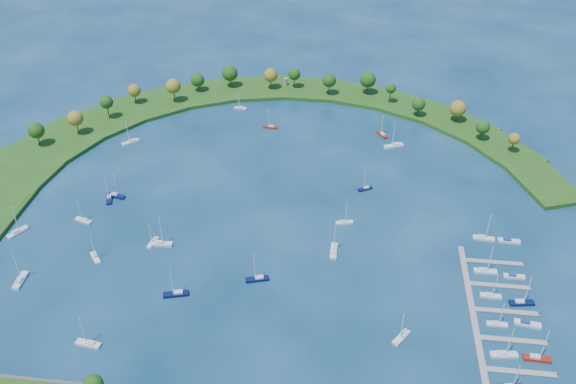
# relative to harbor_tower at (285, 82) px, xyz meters

# --- Properties ---
(ground) EXTENTS (700.00, 700.00, 0.00)m
(ground) POSITION_rel_harbor_tower_xyz_m (9.94, -119.57, -4.36)
(ground) COLOR #072C45
(ground) RESTS_ON ground
(breakwater) EXTENTS (286.74, 247.64, 2.00)m
(breakwater) POSITION_rel_harbor_tower_xyz_m (-36.39, -70.86, -3.37)
(breakwater) COLOR #215015
(breakwater) RESTS_ON ground
(breakwater_trees) EXTENTS (243.00, 90.33, 14.10)m
(breakwater_trees) POSITION_rel_harbor_tower_xyz_m (-6.64, -29.59, 6.19)
(breakwater_trees) COLOR #382314
(breakwater_trees) RESTS_ON breakwater
(harbor_tower) EXTENTS (2.60, 2.60, 4.61)m
(harbor_tower) POSITION_rel_harbor_tower_xyz_m (0.00, 0.00, 0.00)
(harbor_tower) COLOR gray
(harbor_tower) RESTS_ON breakwater
(dock_system) EXTENTS (24.28, 82.00, 1.60)m
(dock_system) POSITION_rel_harbor_tower_xyz_m (95.24, -180.57, -4.01)
(dock_system) COLOR gray
(dock_system) RESTS_ON ground
(moored_boat_0) EXTENTS (2.80, 9.48, 13.87)m
(moored_boat_0) POSITION_rel_harbor_tower_xyz_m (37.29, -148.62, -3.39)
(moored_boat_0) COLOR silver
(moored_boat_0) RESTS_ON ground
(moored_boat_1) EXTENTS (9.12, 4.79, 12.91)m
(moored_boat_1) POSITION_rel_harbor_tower_xyz_m (9.51, -167.99, -3.42)
(moored_boat_1) COLOR #09113B
(moored_boat_1) RESTS_ON ground
(moored_boat_2) EXTENTS (4.57, 8.40, 11.89)m
(moored_boat_2) POSITION_rel_harbor_tower_xyz_m (-64.49, -124.27, -3.45)
(moored_boat_2) COLOR #09113B
(moored_boat_2) RESTS_ON ground
(moored_boat_3) EXTENTS (7.71, 2.38, 11.24)m
(moored_boat_3) POSITION_rel_harbor_tower_xyz_m (-2.26, -49.98, -3.47)
(moored_boat_3) COLOR maroon
(moored_boat_3) RESTS_ON ground
(moored_boat_4) EXTENTS (3.40, 7.36, 10.45)m
(moored_boat_4) POSITION_rel_harbor_tower_xyz_m (-36.04, -151.55, -3.49)
(moored_boat_4) COLOR silver
(moored_boat_4) RESTS_ON ground
(moored_boat_5) EXTENTS (7.01, 5.07, 10.20)m
(moored_boat_5) POSITION_rel_harbor_tower_xyz_m (49.21, -102.86, -3.50)
(moored_boat_5) COLOR #09113B
(moored_boat_5) RESTS_ON ground
(moored_boat_6) EXTENTS (6.15, 8.17, 11.99)m
(moored_boat_6) POSITION_rel_harbor_tower_xyz_m (57.51, -51.27, -3.45)
(moored_boat_6) COLOR maroon
(moored_boat_6) RESTS_ON ground
(moored_boat_7) EXTENTS (3.22, 9.56, 13.84)m
(moored_boat_7) POSITION_rel_harbor_tower_xyz_m (-78.75, -179.12, -3.39)
(moored_boat_7) COLOR silver
(moored_boat_7) RESTS_ON ground
(moored_boat_8) EXTENTS (6.66, 9.34, 13.56)m
(moored_boat_8) POSITION_rel_harbor_tower_xyz_m (-93.77, -151.82, -3.40)
(moored_boat_8) COLOR silver
(moored_boat_8) RESTS_ON ground
(moored_boat_9) EXTENTS (7.07, 2.08, 10.35)m
(moored_boat_9) POSITION_rel_harbor_tower_xyz_m (-22.35, -29.57, -3.49)
(moored_boat_9) COLOR silver
(moored_boat_9) RESTS_ON ground
(moored_boat_10) EXTENTS (8.42, 8.13, 13.45)m
(moored_boat_10) POSITION_rel_harbor_tower_xyz_m (-71.54, -74.35, -3.41)
(moored_boat_10) COLOR silver
(moored_boat_10) RESTS_ON ground
(moored_boat_11) EXTENTS (8.89, 3.61, 12.69)m
(moored_boat_11) POSITION_rel_harbor_tower_xyz_m (-41.54, -205.52, -3.43)
(moored_boat_11) COLOR silver
(moored_boat_11) RESTS_ON ground
(moored_boat_12) EXTENTS (8.07, 4.57, 11.44)m
(moored_boat_12) POSITION_rel_harbor_tower_xyz_m (-69.76, -140.84, -3.47)
(moored_boat_12) COLOR silver
(moored_boat_12) RESTS_ON ground
(moored_boat_13) EXTENTS (7.62, 3.90, 10.78)m
(moored_boat_13) POSITION_rel_harbor_tower_xyz_m (40.75, -129.28, -3.48)
(moored_boat_13) COLOR silver
(moored_boat_13) RESTS_ON ground
(moored_boat_14) EXTENTS (9.62, 4.94, 13.62)m
(moored_boat_14) POSITION_rel_harbor_tower_xyz_m (-18.72, -179.30, -3.40)
(moored_boat_14) COLOR #09113B
(moored_boat_14) RESTS_ON ground
(moored_boat_15) EXTENTS (9.31, 3.00, 13.52)m
(moored_boat_15) POSITION_rel_harbor_tower_xyz_m (-32.53, -152.11, -3.40)
(moored_boat_15) COLOR silver
(moored_boat_15) RESTS_ON ground
(moored_boat_16) EXTENTS (6.62, 8.04, 12.08)m
(moored_boat_16) POSITION_rel_harbor_tower_xyz_m (62.42, -190.45, -3.45)
(moored_boat_16) COLOR silver
(moored_boat_16) RESTS_ON ground
(moored_boat_17) EXTENTS (6.56, 7.47, 11.47)m
(moored_boat_17) POSITION_rel_harbor_tower_xyz_m (-55.71, -163.28, -3.47)
(moored_boat_17) COLOR silver
(moored_boat_17) RESTS_ON ground
(moored_boat_18) EXTENTS (10.47, 7.04, 15.06)m
(moored_boat_18) POSITION_rel_harbor_tower_xyz_m (63.38, -62.57, -3.35)
(moored_boat_18) COLOR silver
(moored_boat_18) RESTS_ON ground
(moored_boat_19) EXTENTS (8.75, 4.34, 12.39)m
(moored_boat_19) POSITION_rel_harbor_tower_xyz_m (-62.32, -121.70, -3.44)
(moored_boat_19) COLOR #09113B
(moored_boat_19) RESTS_ON ground
(docked_boat_2) EXTENTS (9.12, 3.43, 13.09)m
(docked_boat_2) POSITION_rel_harbor_tower_xyz_m (95.44, -194.14, -3.42)
(docked_boat_2) COLOR silver
(docked_boat_2) RESTS_ON ground
(docked_boat_3) EXTENTS (9.00, 2.76, 13.13)m
(docked_boat_3) POSITION_rel_harbor_tower_xyz_m (105.94, -194.41, -3.42)
(docked_boat_3) COLOR maroon
(docked_boat_3) RESTS_ON ground
(docked_boat_4) EXTENTS (7.16, 2.01, 10.52)m
(docked_boat_4) POSITION_rel_harbor_tower_xyz_m (95.48, -180.65, -3.49)
(docked_boat_4) COLOR silver
(docked_boat_4) RESTS_ON ground
(docked_boat_5) EXTENTS (9.19, 3.88, 1.82)m
(docked_boat_5) POSITION_rel_harbor_tower_xyz_m (105.91, -179.29, -3.69)
(docked_boat_5) COLOR silver
(docked_boat_5) RESTS_ON ground
(docked_boat_6) EXTENTS (7.73, 2.47, 11.23)m
(docked_boat_6) POSITION_rel_harbor_tower_xyz_m (95.47, -166.82, -3.47)
(docked_boat_6) COLOR silver
(docked_boat_6) RESTS_ON ground
(docked_boat_7) EXTENTS (9.14, 3.77, 13.04)m
(docked_boat_7) POSITION_rel_harbor_tower_xyz_m (105.94, -169.23, -3.42)
(docked_boat_7) COLOR #09113B
(docked_boat_7) RESTS_ON ground
(docked_boat_8) EXTENTS (8.66, 2.47, 12.71)m
(docked_boat_8) POSITION_rel_harbor_tower_xyz_m (95.45, -153.58, -3.43)
(docked_boat_8) COLOR silver
(docked_boat_8) RESTS_ON ground
(docked_boat_9) EXTENTS (7.92, 2.34, 1.61)m
(docked_boat_9) POSITION_rel_harbor_tower_xyz_m (105.92, -155.23, -3.77)
(docked_boat_9) COLOR silver
(docked_boat_9) RESTS_ON ground
(docked_boat_10) EXTENTS (8.76, 3.17, 12.60)m
(docked_boat_10) POSITION_rel_harbor_tower_xyz_m (97.85, -133.29, -3.43)
(docked_boat_10) COLOR silver
(docked_boat_10) RESTS_ON ground
(docked_boat_11) EXTENTS (8.85, 2.85, 1.78)m
(docked_boat_11) POSITION_rel_harbor_tower_xyz_m (107.81, -133.88, -3.70)
(docked_boat_11) COLOR silver
(docked_boat_11) RESTS_ON ground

